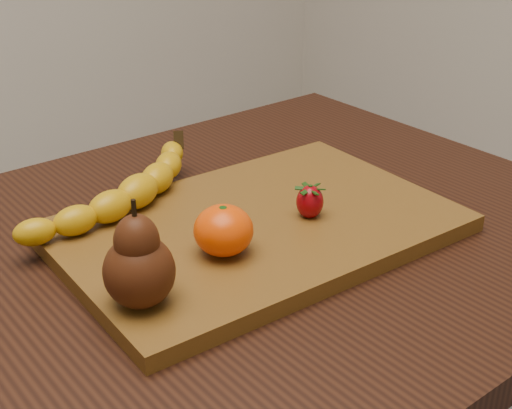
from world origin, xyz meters
TOP-DOWN VIEW (x-y plane):
  - table at (0.00, 0.00)m, footprint 1.00×0.70m
  - cutting_board at (0.07, -0.02)m, footprint 0.46×0.32m
  - banana at (-0.02, 0.10)m, footprint 0.27×0.16m
  - pear at (-0.12, -0.08)m, footprint 0.09×0.09m
  - mandarin at (-0.01, -0.05)m, footprint 0.08×0.08m
  - strawberry at (0.12, -0.05)m, footprint 0.04×0.04m

SIDE VIEW (x-z plane):
  - table at x=0.00m, z-range 0.28..1.04m
  - cutting_board at x=0.07m, z-range 0.76..0.78m
  - strawberry at x=0.12m, z-range 0.78..0.82m
  - banana at x=-0.02m, z-range 0.78..0.82m
  - mandarin at x=-0.01m, z-range 0.78..0.83m
  - pear at x=-0.12m, z-range 0.78..0.89m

